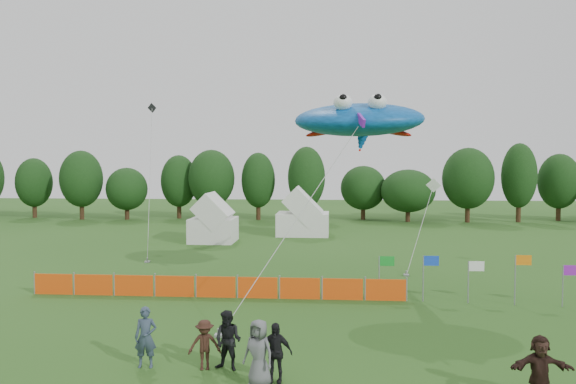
# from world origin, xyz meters

# --- Properties ---
(ground) EXTENTS (160.00, 160.00, 0.00)m
(ground) POSITION_xyz_m (0.00, 0.00, 0.00)
(ground) COLOR #234C16
(ground) RESTS_ON ground
(treeline) EXTENTS (104.57, 8.78, 8.36)m
(treeline) POSITION_xyz_m (1.61, 44.93, 4.18)
(treeline) COLOR #382314
(treeline) RESTS_ON ground
(tent_left) EXTENTS (3.61, 3.61, 3.18)m
(tent_left) POSITION_xyz_m (-7.76, 27.64, 1.61)
(tent_left) COLOR silver
(tent_left) RESTS_ON ground
(tent_right) EXTENTS (4.61, 3.69, 3.25)m
(tent_right) POSITION_xyz_m (-0.76, 32.38, 1.64)
(tent_right) COLOR white
(tent_right) RESTS_ON ground
(barrier_fence) EXTENTS (17.90, 0.06, 1.00)m
(barrier_fence) POSITION_xyz_m (-3.70, 9.17, 0.50)
(barrier_fence) COLOR #DE460C
(barrier_fence) RESTS_ON ground
(flag_row) EXTENTS (8.73, 0.77, 2.27)m
(flag_row) POSITION_xyz_m (8.14, 8.99, 1.39)
(flag_row) COLOR gray
(flag_row) RESTS_ON ground
(spectator_a) EXTENTS (0.74, 0.52, 1.90)m
(spectator_a) POSITION_xyz_m (-3.99, 0.03, 0.95)
(spectator_a) COLOR #2E3B4D
(spectator_a) RESTS_ON ground
(spectator_b) EXTENTS (1.06, 0.93, 1.85)m
(spectator_b) POSITION_xyz_m (-1.38, -0.01, 0.92)
(spectator_b) COLOR black
(spectator_b) RESTS_ON ground
(spectator_c) EXTENTS (1.10, 0.77, 1.56)m
(spectator_c) POSITION_xyz_m (-2.11, -0.02, 0.78)
(spectator_c) COLOR #311B13
(spectator_c) RESTS_ON ground
(spectator_d) EXTENTS (1.07, 0.55, 1.75)m
(spectator_d) POSITION_xyz_m (0.16, -0.83, 0.88)
(spectator_d) COLOR black
(spectator_d) RESTS_ON ground
(spectator_e) EXTENTS (1.11, 0.94, 1.92)m
(spectator_e) POSITION_xyz_m (-0.28, -1.17, 0.96)
(spectator_e) COLOR #57585D
(spectator_e) RESTS_ON ground
(spectator_f) EXTENTS (1.69, 0.61, 1.80)m
(spectator_f) POSITION_xyz_m (7.36, -1.63, 0.90)
(spectator_f) COLOR black
(spectator_f) RESTS_ON ground
(stingray_kite) EXTENTS (8.89, 15.33, 9.56)m
(stingray_kite) POSITION_xyz_m (3.08, 10.64, 8.42)
(stingray_kite) COLOR blue
(stingray_kite) RESTS_ON ground
(small_kite_white) EXTENTS (3.92, 10.37, 5.29)m
(small_kite_white) POSITION_xyz_m (8.18, 21.78, 3.20)
(small_kite_white) COLOR white
(small_kite_white) RESTS_ON ground
(small_kite_dark) EXTENTS (3.78, 11.46, 11.38)m
(small_kite_dark) POSITION_xyz_m (-11.82, 24.31, 6.20)
(small_kite_dark) COLOR black
(small_kite_dark) RESTS_ON ground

